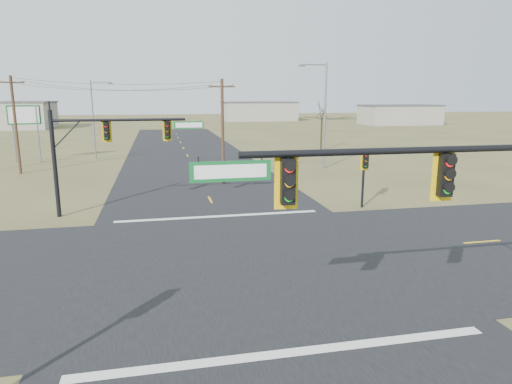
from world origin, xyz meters
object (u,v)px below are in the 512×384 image
pedestal_signal_ne (365,164)px  utility_pole_near (223,130)px  utility_pole_far (15,123)px  bare_tree_c (322,110)px  mast_arm_far (111,139)px  mast_arm_near (445,194)px  streetlight_c (95,115)px  streetlight_a (323,110)px  highway_sign (25,122)px

pedestal_signal_ne → utility_pole_near: 12.57m
utility_pole_far → bare_tree_c: (33.22, 11.41, 0.69)m
mast_arm_far → utility_pole_near: bearing=33.9°
utility_pole_near → bare_tree_c: (15.71, 20.12, 0.91)m
utility_pole_near → mast_arm_near: bearing=-86.0°
streetlight_c → utility_pole_near: bearing=-79.1°
mast_arm_near → mast_arm_far: 20.67m
streetlight_a → bare_tree_c: (5.10, 14.08, -0.39)m
mast_arm_near → streetlight_c: 46.31m
pedestal_signal_ne → streetlight_c: (-19.44, 27.73, 2.04)m
mast_arm_far → pedestal_signal_ne: bearing=-19.0°
utility_pole_near → highway_sign: size_ratio=1.38×
highway_sign → bare_tree_c: bare_tree_c is taller
mast_arm_near → mast_arm_far: (-9.59, 18.31, -0.13)m
pedestal_signal_ne → mast_arm_near: bearing=-110.2°
streetlight_c → utility_pole_far: bearing=-144.5°
highway_sign → pedestal_signal_ne: bearing=-61.8°
mast_arm_near → streetlight_a: bearing=79.8°
mast_arm_far → utility_pole_far: bearing=107.8°
streetlight_c → bare_tree_c: streetlight_c is taller
mast_arm_near → streetlight_c: bearing=112.1°
mast_arm_far → streetlight_a: streetlight_a is taller
mast_arm_far → bare_tree_c: (23.47, 28.21, 0.73)m
mast_arm_far → streetlight_c: streetlight_c is taller
streetlight_a → streetlight_c: streetlight_a is taller
mast_arm_near → utility_pole_far: (-19.34, 35.12, -0.08)m
mast_arm_near → streetlight_c: streetlight_c is taller
mast_arm_far → streetlight_a: (18.37, 14.14, 1.12)m
pedestal_signal_ne → streetlight_c: bearing=124.1°
utility_pole_far → highway_sign: (-1.23, 7.72, -0.30)m
mast_arm_near → utility_pole_near: size_ratio=1.24×
streetlight_a → utility_pole_near: bearing=-157.7°
highway_sign → streetlight_a: (29.35, -10.39, 1.38)m
utility_pole_near → utility_pole_far: 19.56m
streetlight_c → mast_arm_far: bearing=-103.7°
utility_pole_far → highway_sign: 7.83m
utility_pole_near → highway_sign: bearing=138.8°
mast_arm_near → streetlight_a: 33.63m
utility_pole_far → mast_arm_far: bearing=-59.9°
mast_arm_far → streetlight_a: 23.21m
mast_arm_near → streetlight_a: (8.78, 32.45, 0.99)m
pedestal_signal_ne → highway_sign: highway_sign is taller
mast_arm_near → highway_sign: size_ratio=1.71×
pedestal_signal_ne → mast_arm_far: bearing=172.4°
pedestal_signal_ne → highway_sign: (-26.34, 26.32, 1.45)m
utility_pole_far → streetlight_c: 10.75m
mast_arm_near → streetlight_c: (-13.67, 44.25, 0.20)m
mast_arm_far → pedestal_signal_ne: (15.36, -1.80, -1.71)m
mast_arm_near → mast_arm_far: mast_arm_near is taller
streetlight_a → streetlight_c: 25.37m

